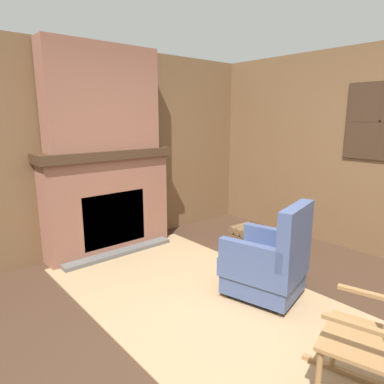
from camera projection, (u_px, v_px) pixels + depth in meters
ground_plane at (241, 328)px, 2.86m from camera, size 14.00×14.00×0.00m
wood_panel_wall_left at (98, 151)px, 4.41m from camera, size 0.06×5.49×2.59m
wood_panel_wall_back at (379, 152)px, 4.16m from camera, size 5.49×0.09×2.59m
fireplace_hearth at (109, 202)px, 4.39m from camera, size 0.54×1.72×1.32m
chimney_breast at (103, 98)px, 4.12m from camera, size 0.29×1.43×1.24m
area_rug at (207, 302)px, 3.26m from camera, size 3.44×1.88×0.01m
armchair at (268, 264)px, 3.27m from camera, size 0.82×0.75×0.96m
rocking_chair at (372, 348)px, 2.00m from camera, size 0.89×0.63×1.16m
firewood_stack at (245, 233)px, 4.86m from camera, size 0.36×0.37×0.21m
oil_lamp_vase at (87, 142)px, 4.12m from camera, size 0.12×0.12×0.30m
storage_case at (136, 142)px, 4.56m from camera, size 0.17×0.21×0.14m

